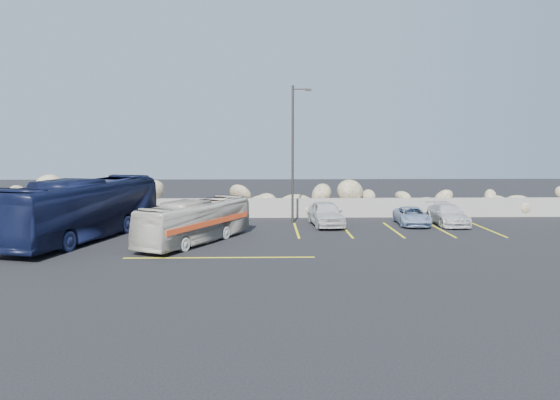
{
  "coord_description": "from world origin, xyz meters",
  "views": [
    {
      "loc": [
        1.0,
        -22.25,
        4.94
      ],
      "look_at": [
        1.63,
        4.0,
        2.0
      ],
      "focal_mm": 35.0,
      "sensor_mm": 36.0,
      "label": 1
    }
  ],
  "objects_px": {
    "tour_coach": "(83,209)",
    "car_a": "(326,214)",
    "car_c": "(448,215)",
    "lamppost": "(294,150)",
    "car_d": "(412,216)",
    "vintage_bus": "(196,221)"
  },
  "relations": [
    {
      "from": "car_a",
      "to": "car_c",
      "type": "relative_size",
      "value": 1.02
    },
    {
      "from": "lamppost",
      "to": "car_d",
      "type": "xyz_separation_m",
      "value": [
        6.82,
        -0.78,
        -3.78
      ]
    },
    {
      "from": "car_c",
      "to": "vintage_bus",
      "type": "bearing_deg",
      "value": -160.33
    },
    {
      "from": "lamppost",
      "to": "car_d",
      "type": "height_order",
      "value": "lamppost"
    },
    {
      "from": "tour_coach",
      "to": "car_a",
      "type": "height_order",
      "value": "tour_coach"
    },
    {
      "from": "vintage_bus",
      "to": "car_a",
      "type": "distance_m",
      "value": 8.41
    },
    {
      "from": "car_a",
      "to": "car_d",
      "type": "distance_m",
      "value": 5.02
    },
    {
      "from": "tour_coach",
      "to": "car_a",
      "type": "bearing_deg",
      "value": 33.21
    },
    {
      "from": "lamppost",
      "to": "vintage_bus",
      "type": "relative_size",
      "value": 1.08
    },
    {
      "from": "vintage_bus",
      "to": "car_d",
      "type": "bearing_deg",
      "value": 51.43
    },
    {
      "from": "vintage_bus",
      "to": "car_d",
      "type": "relative_size",
      "value": 2.01
    },
    {
      "from": "lamppost",
      "to": "car_a",
      "type": "distance_m",
      "value": 4.13
    },
    {
      "from": "vintage_bus",
      "to": "car_c",
      "type": "relative_size",
      "value": 1.83
    },
    {
      "from": "lamppost",
      "to": "car_d",
      "type": "distance_m",
      "value": 7.84
    },
    {
      "from": "lamppost",
      "to": "car_d",
      "type": "relative_size",
      "value": 2.17
    },
    {
      "from": "tour_coach",
      "to": "car_c",
      "type": "distance_m",
      "value": 19.98
    },
    {
      "from": "car_a",
      "to": "car_d",
      "type": "height_order",
      "value": "car_a"
    },
    {
      "from": "vintage_bus",
      "to": "car_d",
      "type": "height_order",
      "value": "vintage_bus"
    },
    {
      "from": "vintage_bus",
      "to": "tour_coach",
      "type": "distance_m",
      "value": 5.78
    },
    {
      "from": "lamppost",
      "to": "car_a",
      "type": "xyz_separation_m",
      "value": [
        1.8,
        -0.97,
        -3.59
      ]
    },
    {
      "from": "car_c",
      "to": "car_a",
      "type": "bearing_deg",
      "value": -179.14
    },
    {
      "from": "car_d",
      "to": "lamppost",
      "type": "bearing_deg",
      "value": 176.7
    }
  ]
}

